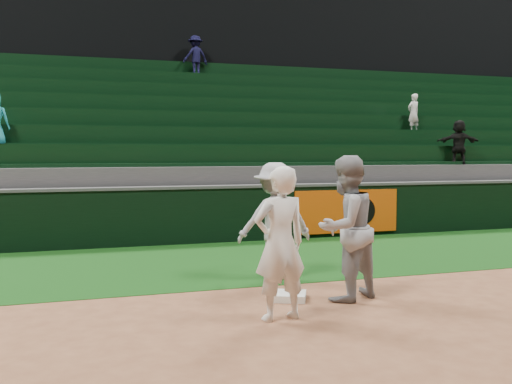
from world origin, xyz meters
TOP-DOWN VIEW (x-y plane):
  - ground at (0.00, 0.00)m, footprint 70.00×70.00m
  - foul_grass at (0.00, 3.00)m, footprint 36.00×4.20m
  - upper_deck at (0.00, 17.45)m, footprint 40.00×12.00m
  - first_base at (-0.28, 0.09)m, footprint 0.56×0.56m
  - first_baseman at (-0.72, -0.72)m, footprint 0.72×0.52m
  - baserunner at (0.44, -0.11)m, footprint 1.16×1.05m
  - base_coach at (-0.06, 1.35)m, footprint 1.19×0.71m
  - field_wall at (0.03, 5.20)m, footprint 36.00×0.45m
  - stadium_seating at (-0.00, 8.97)m, footprint 36.00×5.95m

SIDE VIEW (x-z plane):
  - ground at x=0.00m, z-range 0.00..0.00m
  - foul_grass at x=0.00m, z-range 0.00..0.01m
  - first_base at x=-0.28m, z-range 0.00..0.09m
  - field_wall at x=0.03m, z-range 0.01..1.26m
  - first_baseman at x=-0.72m, z-range 0.00..1.82m
  - base_coach at x=-0.06m, z-range 0.01..1.82m
  - baserunner at x=0.44m, z-range 0.00..1.94m
  - stadium_seating at x=0.00m, z-range -1.12..4.52m
  - upper_deck at x=0.00m, z-range 0.00..12.00m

